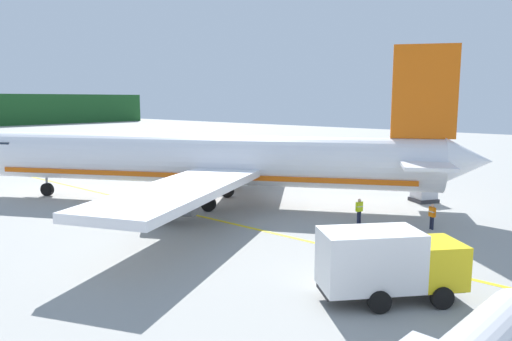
% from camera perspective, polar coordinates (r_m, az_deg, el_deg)
% --- Properties ---
extents(airliner_foreground, '(32.26, 38.10, 11.90)m').
position_cam_1_polar(airliner_foreground, '(37.60, -5.87, 1.15)').
color(airliner_foreground, white).
rests_on(airliner_foreground, ground).
extents(service_truck_fuel, '(5.81, 5.42, 2.96)m').
position_cam_1_polar(service_truck_fuel, '(20.47, 15.41, -10.45)').
color(service_truck_fuel, yellow).
rests_on(service_truck_fuel, ground).
extents(cargo_container_near, '(2.41, 2.41, 1.86)m').
position_cam_1_polar(cargo_container_near, '(40.69, 19.28, -2.31)').
color(cargo_container_near, '#333338').
rests_on(cargo_container_near, ground).
extents(crew_marshaller, '(0.34, 0.61, 1.75)m').
position_cam_1_polar(crew_marshaller, '(25.48, 17.07, -8.12)').
color(crew_marshaller, '#191E33').
rests_on(crew_marshaller, ground).
extents(crew_loader_left, '(0.60, 0.37, 1.68)m').
position_cam_1_polar(crew_loader_left, '(32.39, 12.16, -4.49)').
color(crew_loader_left, '#191E33').
rests_on(crew_loader_left, ground).
extents(crew_loader_right, '(0.42, 0.56, 1.65)m').
position_cam_1_polar(crew_loader_right, '(32.29, 20.19, -4.91)').
color(crew_loader_right, '#191E33').
rests_on(crew_loader_right, ground).
extents(apron_guide_line, '(0.30, 60.00, 0.01)m').
position_cam_1_polar(apron_guide_line, '(32.83, -4.50, -5.92)').
color(apron_guide_line, yellow).
rests_on(apron_guide_line, ground).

